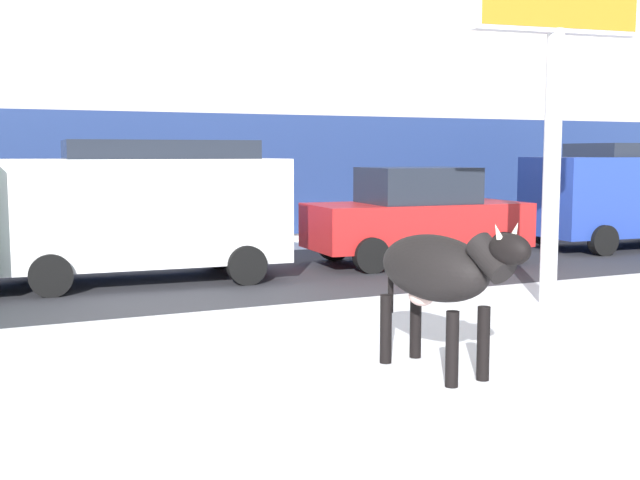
# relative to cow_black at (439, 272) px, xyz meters

# --- Properties ---
(ground_plane) EXTENTS (120.00, 120.00, 0.00)m
(ground_plane) POSITION_rel_cow_black_xyz_m (-0.58, -1.87, -0.99)
(ground_plane) COLOR white
(road_strip) EXTENTS (60.00, 5.60, 0.01)m
(road_strip) POSITION_rel_cow_black_xyz_m (-0.58, 6.62, -0.99)
(road_strip) COLOR #333338
(road_strip) RESTS_ON ground
(cow_black) EXTENTS (0.79, 1.93, 1.54)m
(cow_black) POSITION_rel_cow_black_xyz_m (0.00, 0.00, 0.00)
(cow_black) COLOR black
(cow_black) RESTS_ON ground
(car_white_van) EXTENTS (4.72, 2.36, 2.32)m
(car_white_van) POSITION_rel_cow_black_xyz_m (-1.37, 6.63, 0.25)
(car_white_van) COLOR white
(car_white_van) RESTS_ON ground
(car_red_sedan) EXTENTS (4.31, 2.20, 1.84)m
(car_red_sedan) POSITION_rel_cow_black_xyz_m (3.85, 6.60, -0.09)
(car_red_sedan) COLOR red
(car_red_sedan) RESTS_ON ground
(car_blue_van) EXTENTS (4.72, 2.36, 2.32)m
(car_blue_van) POSITION_rel_cow_black_xyz_m (9.49, 6.74, 0.25)
(car_blue_van) COLOR #233D9E
(car_blue_van) RESTS_ON ground
(pedestrian_near_billboard) EXTENTS (0.36, 0.24, 1.73)m
(pedestrian_near_billboard) POSITION_rel_cow_black_xyz_m (-3.03, 9.36, -0.11)
(pedestrian_near_billboard) COLOR #282833
(pedestrian_near_billboard) RESTS_ON ground
(pedestrian_by_cars) EXTENTS (0.36, 0.24, 1.73)m
(pedestrian_by_cars) POSITION_rel_cow_black_xyz_m (9.30, 9.36, -0.11)
(pedestrian_by_cars) COLOR #282833
(pedestrian_by_cars) RESTS_ON ground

